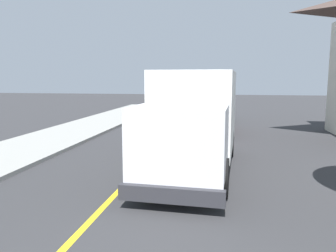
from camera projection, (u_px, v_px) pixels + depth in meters
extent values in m
cube|color=gold|center=(143.00, 166.00, 11.43)|extent=(0.16, 56.00, 0.01)
cube|color=silver|center=(198.00, 109.00, 11.57)|extent=(2.65, 5.11, 2.60)
cube|color=silver|center=(180.00, 140.00, 8.26)|extent=(2.38, 2.11, 1.70)
cube|color=#1E2D3D|center=(173.00, 131.00, 7.33)|extent=(2.04, 0.18, 0.75)
cube|color=#2D2D33|center=(171.00, 195.00, 7.36)|extent=(2.41, 0.32, 0.36)
cylinder|color=black|center=(222.00, 178.00, 8.36)|extent=(0.35, 1.01, 1.00)
cylinder|color=black|center=(142.00, 173.00, 8.81)|extent=(0.35, 1.01, 1.00)
cylinder|color=black|center=(230.00, 143.00, 12.76)|extent=(0.35, 1.01, 1.00)
cylinder|color=black|center=(176.00, 141.00, 13.21)|extent=(0.35, 1.01, 1.00)
cube|color=maroon|center=(212.00, 121.00, 18.35)|extent=(1.85, 4.42, 0.76)
cube|color=#1E2D3D|center=(213.00, 108.00, 18.39)|extent=(1.60, 1.82, 0.64)
cylinder|color=black|center=(226.00, 131.00, 16.88)|extent=(0.23, 0.64, 0.64)
cylinder|color=black|center=(195.00, 130.00, 17.16)|extent=(0.23, 0.64, 0.64)
cylinder|color=black|center=(227.00, 124.00, 19.63)|extent=(0.23, 0.64, 0.64)
cylinder|color=black|center=(200.00, 123.00, 19.91)|extent=(0.23, 0.64, 0.64)
cube|color=#4C564C|center=(211.00, 111.00, 23.79)|extent=(1.94, 4.46, 0.76)
cube|color=#1E2D3D|center=(211.00, 101.00, 23.83)|extent=(1.64, 1.85, 0.64)
cylinder|color=black|center=(223.00, 118.00, 22.35)|extent=(0.24, 0.65, 0.64)
cylinder|color=black|center=(199.00, 118.00, 22.56)|extent=(0.24, 0.65, 0.64)
cylinder|color=black|center=(222.00, 114.00, 25.11)|extent=(0.24, 0.65, 0.64)
cylinder|color=black|center=(201.00, 113.00, 25.32)|extent=(0.24, 0.65, 0.64)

